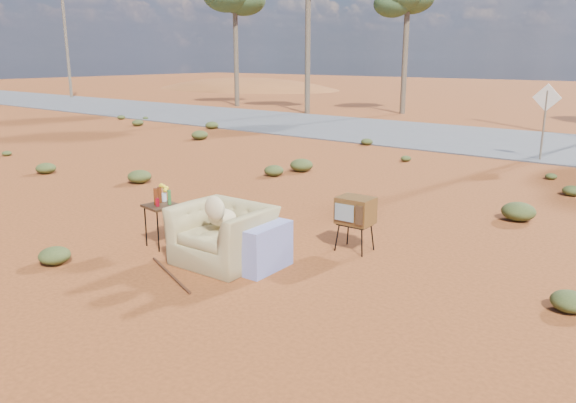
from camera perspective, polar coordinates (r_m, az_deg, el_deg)
The scene contains 12 objects.
ground at distance 8.16m, azimuth -9.32°, elevation -6.73°, with size 140.00×140.00×0.00m, color brown.
highway at distance 21.07m, azimuth 22.33°, elevation 5.52°, with size 140.00×7.00×0.04m, color #565659.
dirt_mound at distance 52.99m, azimuth -4.25°, elevation 11.35°, with size 26.00×18.00×2.00m, color #975124.
armchair at distance 8.12m, azimuth -5.96°, elevation -2.76°, with size 1.54×1.02×1.13m.
tv_unit at distance 8.64m, azimuth 6.86°, elevation -0.99°, with size 0.55×0.45×0.86m.
side_table at distance 9.03m, azimuth -12.71°, elevation -0.11°, with size 0.54×0.54×0.96m.
rusty_bar at distance 7.96m, azimuth -11.85°, elevation -7.25°, with size 0.04×0.04×1.47m, color #4B2814.
road_sign at distance 17.64m, azimuth 24.71°, elevation 8.59°, with size 0.78×0.06×2.19m.
eucalyptus_far_left at distance 34.61m, azimuth -5.42°, elevation 19.49°, with size 3.20×3.20×7.10m.
eucalyptus_near_left at distance 30.44m, azimuth 12.06°, elevation 19.00°, with size 3.20×3.20×6.60m.
utility_pole_west at distance 43.93m, azimuth -21.63°, elevation 15.17°, with size 1.40×0.20×8.00m.
scrub_patch at distance 11.83m, azimuth 3.72°, elevation 0.87°, with size 17.49×8.07×0.33m.
Camera 1 is at (5.67, -5.08, 2.94)m, focal length 35.00 mm.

